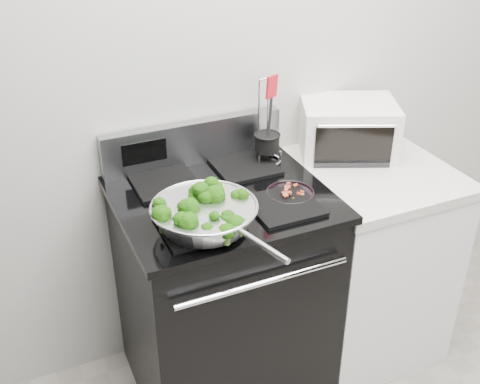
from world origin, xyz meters
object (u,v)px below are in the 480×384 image
bacon_plate (290,191)px  toaster_oven (348,128)px  gas_range (224,292)px  utensil_holder (267,147)px  skillet (205,214)px

bacon_plate → toaster_oven: toaster_oven is taller
bacon_plate → toaster_oven: size_ratio=0.38×
gas_range → utensil_holder: size_ratio=3.02×
skillet → utensil_holder: (0.42, 0.37, 0.01)m
utensil_holder → skillet: bearing=-160.7°
utensil_holder → toaster_oven: utensil_holder is taller
skillet → utensil_holder: size_ratio=1.53×
skillet → bacon_plate: skillet is taller
gas_range → toaster_oven: (0.66, 0.18, 0.55)m
skillet → utensil_holder: 0.56m
skillet → toaster_oven: 0.88m
skillet → utensil_holder: bearing=25.0°
bacon_plate → toaster_oven: (0.43, 0.28, 0.07)m
gas_range → utensil_holder: bearing=33.2°
gas_range → toaster_oven: bearing=14.8°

